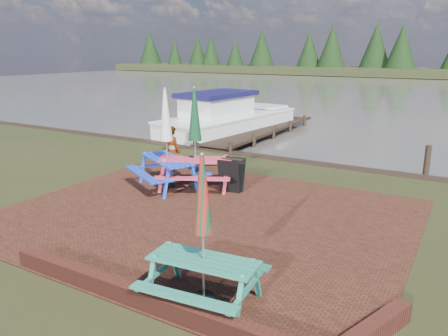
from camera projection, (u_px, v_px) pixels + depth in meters
ground at (179, 231)px, 9.26m from camera, size 120.00×120.00×0.00m
paving at (205, 216)px, 10.09m from camera, size 9.00×7.50×0.02m
brick_wall at (202, 311)px, 6.16m from camera, size 6.21×1.79×0.30m
water at (415, 92)px, 40.15m from camera, size 120.00×60.00×0.02m
far_treeline at (445, 54)px, 63.50m from camera, size 120.00×10.00×8.10m
picnic_table_teal at (203, 253)px, 6.46m from camera, size 1.80×1.63×2.30m
picnic_table_red at (195, 154)px, 11.92m from camera, size 2.57×2.47×2.77m
picnic_table_blue at (167, 154)px, 11.97m from camera, size 2.57×2.48×2.73m
chalkboard at (232, 175)px, 11.67m from camera, size 0.61×0.63×0.93m
jetty at (260, 130)px, 20.34m from camera, size 1.76×9.08×1.00m
boat_jetty at (227, 121)px, 20.69m from camera, size 3.70×8.18×2.29m
person at (172, 126)px, 16.22m from camera, size 0.77×0.56×1.95m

